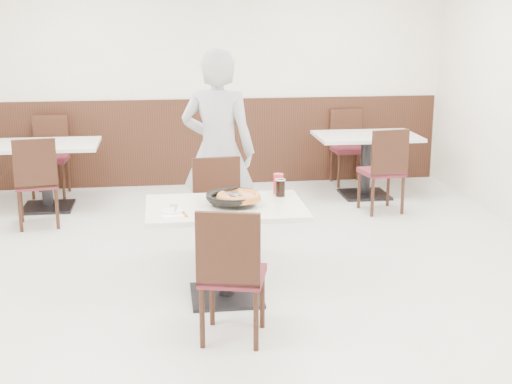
{
  "coord_description": "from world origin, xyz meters",
  "views": [
    {
      "loc": [
        -0.62,
        -5.49,
        2.19
      ],
      "look_at": [
        0.08,
        -0.3,
        0.85
      ],
      "focal_mm": 50.0,
      "sensor_mm": 36.0,
      "label": 1
    }
  ],
  "objects": [
    {
      "name": "bg_chair_left_far",
      "position": [
        -1.96,
        3.14,
        0.47
      ],
      "size": [
        0.44,
        0.44,
        0.95
      ],
      "primitive_type": null,
      "rotation": [
        0.0,
        0.0,
        3.08
      ],
      "color": "black",
      "rests_on": "floor"
    },
    {
      "name": "chair_far",
      "position": [
        -0.14,
        0.36,
        0.47
      ],
      "size": [
        0.46,
        0.46,
        0.95
      ],
      "primitive_type": null,
      "rotation": [
        0.0,
        0.0,
        3.24
      ],
      "color": "black",
      "rests_on": "floor"
    },
    {
      "name": "main_table",
      "position": [
        -0.16,
        -0.3,
        0.38
      ],
      "size": [
        1.25,
        0.88,
        0.75
      ],
      "primitive_type": null,
      "rotation": [
        0.0,
        0.0,
        0.07
      ],
      "color": "silver",
      "rests_on": "floor"
    },
    {
      "name": "floor",
      "position": [
        0.0,
        0.0,
        0.0
      ],
      "size": [
        7.0,
        7.0,
        0.0
      ],
      "primitive_type": "plane",
      "color": "#ADADA8",
      "rests_on": "ground"
    },
    {
      "name": "bg_table_right",
      "position": [
        1.8,
        2.62,
        0.38
      ],
      "size": [
        1.2,
        0.8,
        0.75
      ],
      "primitive_type": null,
      "rotation": [
        0.0,
        0.0,
        -0.0
      ],
      "color": "silver",
      "rests_on": "floor"
    },
    {
      "name": "wall_front",
      "position": [
        0.0,
        -3.5,
        1.4
      ],
      "size": [
        6.0,
        0.04,
        2.8
      ],
      "primitive_type": "cube",
      "color": "beige",
      "rests_on": "floor"
    },
    {
      "name": "cola_glass",
      "position": [
        0.3,
        -0.08,
        0.81
      ],
      "size": [
        0.08,
        0.08,
        0.13
      ],
      "primitive_type": "cylinder",
      "rotation": [
        0.0,
        0.0,
        0.07
      ],
      "color": "black",
      "rests_on": "main_table"
    },
    {
      "name": "wainscot_back",
      "position": [
        0.0,
        3.48,
        0.55
      ],
      "size": [
        5.9,
        0.03,
        1.1
      ],
      "primitive_type": "cube",
      "color": "black",
      "rests_on": "floor"
    },
    {
      "name": "napkin",
      "position": [
        -0.55,
        -0.49,
        0.75
      ],
      "size": [
        0.2,
        0.2,
        0.0
      ],
      "primitive_type": "cube",
      "rotation": [
        0.0,
        0.0,
        0.21
      ],
      "color": "white",
      "rests_on": "main_table"
    },
    {
      "name": "wall_back",
      "position": [
        0.0,
        3.5,
        1.4
      ],
      "size": [
        6.0,
        0.04,
        2.8
      ],
      "primitive_type": "cube",
      "color": "beige",
      "rests_on": "floor"
    },
    {
      "name": "bg_table_left",
      "position": [
        -1.92,
        2.55,
        0.38
      ],
      "size": [
        1.27,
        0.92,
        0.75
      ],
      "primitive_type": null,
      "rotation": [
        0.0,
        0.0,
        0.1
      ],
      "color": "silver",
      "rests_on": "floor"
    },
    {
      "name": "bg_chair_left_near",
      "position": [
        -1.91,
        1.87,
        0.47
      ],
      "size": [
        0.48,
        0.48,
        0.95
      ],
      "primitive_type": null,
      "rotation": [
        0.0,
        0.0,
        0.15
      ],
      "color": "black",
      "rests_on": "floor"
    },
    {
      "name": "red_cup",
      "position": [
        0.3,
        0.02,
        0.83
      ],
      "size": [
        0.09,
        0.09,
        0.16
      ],
      "primitive_type": "cylinder",
      "rotation": [
        0.0,
        0.0,
        0.07
      ],
      "color": "#AC2026",
      "rests_on": "main_table"
    },
    {
      "name": "pizza",
      "position": [
        -0.06,
        -0.32,
        0.81
      ],
      "size": [
        0.36,
        0.36,
        0.02
      ],
      "primitive_type": "cylinder",
      "rotation": [
        0.0,
        0.0,
        0.07
      ],
      "color": "orange",
      "rests_on": "pizza_pan"
    },
    {
      "name": "fork",
      "position": [
        -0.53,
        -0.4,
        0.77
      ],
      "size": [
        0.04,
        0.16,
        0.0
      ],
      "primitive_type": "cube",
      "rotation": [
        0.0,
        0.0,
        -0.14
      ],
      "color": "silver",
      "rests_on": "side_plate"
    },
    {
      "name": "pizza_server",
      "position": [
        -0.09,
        -0.32,
        0.84
      ],
      "size": [
        0.11,
        0.12,
        0.0
      ],
      "primitive_type": "cube",
      "rotation": [
        0.0,
        0.0,
        0.24
      ],
      "color": "silver",
      "rests_on": "pizza"
    },
    {
      "name": "pizza_pan",
      "position": [
        -0.1,
        -0.29,
        0.79
      ],
      "size": [
        0.4,
        0.4,
        0.01
      ],
      "primitive_type": "cylinder",
      "rotation": [
        0.0,
        0.0,
        0.07
      ],
      "color": "black",
      "rests_on": "trivet"
    },
    {
      "name": "bg_chair_right_near",
      "position": [
        1.78,
        1.93,
        0.47
      ],
      "size": [
        0.47,
        0.47,
        0.95
      ],
      "primitive_type": null,
      "rotation": [
        0.0,
        0.0,
        0.14
      ],
      "color": "black",
      "rests_on": "floor"
    },
    {
      "name": "side_plate",
      "position": [
        -0.56,
        -0.43,
        0.76
      ],
      "size": [
        0.18,
        0.18,
        0.01
      ],
      "primitive_type": "cylinder",
      "rotation": [
        0.0,
        0.0,
        0.07
      ],
      "color": "white",
      "rests_on": "napkin"
    },
    {
      "name": "chair_near",
      "position": [
        -0.17,
        -1.0,
        0.47
      ],
      "size": [
        0.51,
        0.51,
        0.95
      ],
      "primitive_type": null,
      "rotation": [
        0.0,
        0.0,
        -0.26
      ],
      "color": "black",
      "rests_on": "floor"
    },
    {
      "name": "bg_chair_right_far",
      "position": [
        1.76,
        3.24,
        0.47
      ],
      "size": [
        0.43,
        0.43,
        0.95
      ],
      "primitive_type": null,
      "rotation": [
        0.0,
        0.0,
        3.17
      ],
      "color": "black",
      "rests_on": "floor"
    },
    {
      "name": "trivet",
      "position": [
        -0.11,
        -0.28,
        0.77
      ],
      "size": [
        0.14,
        0.14,
        0.04
      ],
      "primitive_type": "cylinder",
      "rotation": [
        0.0,
        0.0,
        0.07
      ],
      "color": "black",
      "rests_on": "main_table"
    },
    {
      "name": "diner_person",
      "position": [
        -0.11,
        0.88,
        0.94
      ],
      "size": [
        0.79,
        0.64,
        1.87
      ],
      "primitive_type": "imported",
      "rotation": [
        0.0,
        0.0,
        2.82
      ],
      "color": "#A2A3A6",
      "rests_on": "floor"
    }
  ]
}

